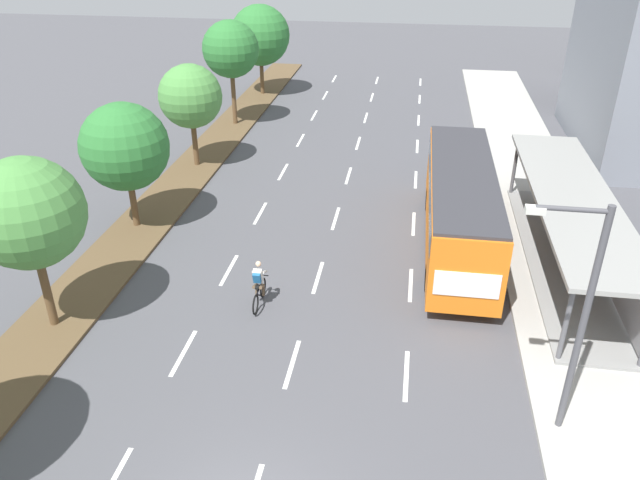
{
  "coord_description": "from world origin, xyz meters",
  "views": [
    {
      "loc": [
        3.14,
        -8.76,
        12.41
      ],
      "look_at": [
        -0.04,
        11.76,
        1.2
      ],
      "focal_mm": 34.7,
      "sensor_mm": 36.0,
      "label": 1
    }
  ],
  "objects_px": {
    "bus": "(460,201)",
    "median_tree_farthest": "(260,35)",
    "median_tree_second": "(27,213)",
    "median_tree_fourth": "(190,97)",
    "median_tree_fifth": "(231,49)",
    "bus_shelter": "(576,222)",
    "streetlight": "(579,309)",
    "median_tree_third": "(125,147)",
    "cyclist": "(259,286)"
  },
  "relations": [
    {
      "from": "bus",
      "to": "median_tree_farthest",
      "type": "height_order",
      "value": "median_tree_farthest"
    },
    {
      "from": "median_tree_second",
      "to": "median_tree_fourth",
      "type": "bearing_deg",
      "value": 90.07
    },
    {
      "from": "median_tree_farthest",
      "to": "median_tree_fifth",
      "type": "bearing_deg",
      "value": -90.28
    },
    {
      "from": "bus_shelter",
      "to": "median_tree_farthest",
      "type": "bearing_deg",
      "value": 128.11
    },
    {
      "from": "bus_shelter",
      "to": "median_tree_fifth",
      "type": "height_order",
      "value": "median_tree_fifth"
    },
    {
      "from": "median_tree_farthest",
      "to": "streetlight",
      "type": "bearing_deg",
      "value": -63.8
    },
    {
      "from": "median_tree_fifth",
      "to": "streetlight",
      "type": "height_order",
      "value": "streetlight"
    },
    {
      "from": "streetlight",
      "to": "bus_shelter",
      "type": "bearing_deg",
      "value": 76.93
    },
    {
      "from": "median_tree_farthest",
      "to": "median_tree_second",
      "type": "bearing_deg",
      "value": -90.19
    },
    {
      "from": "median_tree_fourth",
      "to": "median_tree_fifth",
      "type": "distance_m",
      "value": 7.41
    },
    {
      "from": "median_tree_fourth",
      "to": "median_tree_fifth",
      "type": "xyz_separation_m",
      "value": [
        0.08,
        7.35,
        0.93
      ]
    },
    {
      "from": "median_tree_third",
      "to": "median_tree_farthest",
      "type": "distance_m",
      "value": 22.06
    },
    {
      "from": "cyclist",
      "to": "median_tree_fourth",
      "type": "height_order",
      "value": "median_tree_fourth"
    },
    {
      "from": "cyclist",
      "to": "median_tree_farthest",
      "type": "relative_size",
      "value": 0.29
    },
    {
      "from": "bus",
      "to": "median_tree_third",
      "type": "height_order",
      "value": "median_tree_third"
    },
    {
      "from": "bus_shelter",
      "to": "median_tree_third",
      "type": "height_order",
      "value": "median_tree_third"
    },
    {
      "from": "median_tree_second",
      "to": "median_tree_farthest",
      "type": "bearing_deg",
      "value": 89.81
    },
    {
      "from": "bus_shelter",
      "to": "median_tree_fifth",
      "type": "xyz_separation_m",
      "value": [
        -17.72,
        15.19,
        2.89
      ]
    },
    {
      "from": "median_tree_third",
      "to": "median_tree_fourth",
      "type": "distance_m",
      "value": 7.36
    },
    {
      "from": "median_tree_farthest",
      "to": "streetlight",
      "type": "distance_m",
      "value": 35.27
    },
    {
      "from": "cyclist",
      "to": "median_tree_third",
      "type": "distance_m",
      "value": 8.94
    },
    {
      "from": "bus_shelter",
      "to": "bus",
      "type": "height_order",
      "value": "bus"
    },
    {
      "from": "cyclist",
      "to": "median_tree_third",
      "type": "height_order",
      "value": "median_tree_third"
    },
    {
      "from": "median_tree_fifth",
      "to": "median_tree_third",
      "type": "bearing_deg",
      "value": -91.33
    },
    {
      "from": "cyclist",
      "to": "median_tree_farthest",
      "type": "distance_m",
      "value": 28.07
    },
    {
      "from": "median_tree_second",
      "to": "streetlight",
      "type": "bearing_deg",
      "value": -8.13
    },
    {
      "from": "cyclist",
      "to": "bus",
      "type": "bearing_deg",
      "value": 37.62
    },
    {
      "from": "median_tree_second",
      "to": "median_tree_farthest",
      "type": "xyz_separation_m",
      "value": [
        0.1,
        29.4,
        0.1
      ]
    },
    {
      "from": "bus_shelter",
      "to": "streetlight",
      "type": "height_order",
      "value": "streetlight"
    },
    {
      "from": "median_tree_fifth",
      "to": "median_tree_farthest",
      "type": "height_order",
      "value": "median_tree_fifth"
    },
    {
      "from": "median_tree_second",
      "to": "median_tree_fifth",
      "type": "distance_m",
      "value": 22.06
    },
    {
      "from": "bus",
      "to": "cyclist",
      "type": "relative_size",
      "value": 6.2
    },
    {
      "from": "cyclist",
      "to": "streetlight",
      "type": "distance_m",
      "value": 10.69
    },
    {
      "from": "streetlight",
      "to": "median_tree_fourth",
      "type": "bearing_deg",
      "value": 132.81
    },
    {
      "from": "streetlight",
      "to": "bus",
      "type": "bearing_deg",
      "value": 102.32
    },
    {
      "from": "bus_shelter",
      "to": "median_tree_fourth",
      "type": "relative_size",
      "value": 2.52
    },
    {
      "from": "median_tree_third",
      "to": "streetlight",
      "type": "xyz_separation_m",
      "value": [
        15.95,
        -9.59,
        0.19
      ]
    },
    {
      "from": "bus",
      "to": "median_tree_farthest",
      "type": "bearing_deg",
      "value": 121.69
    },
    {
      "from": "median_tree_third",
      "to": "median_tree_fifth",
      "type": "distance_m",
      "value": 14.74
    },
    {
      "from": "bus",
      "to": "median_tree_third",
      "type": "distance_m",
      "value": 13.88
    },
    {
      "from": "median_tree_fourth",
      "to": "median_tree_farthest",
      "type": "xyz_separation_m",
      "value": [
        0.12,
        14.7,
        0.48
      ]
    },
    {
      "from": "bus_shelter",
      "to": "median_tree_farthest",
      "type": "height_order",
      "value": "median_tree_farthest"
    },
    {
      "from": "median_tree_third",
      "to": "median_tree_farthest",
      "type": "relative_size",
      "value": 0.86
    },
    {
      "from": "median_tree_fifth",
      "to": "median_tree_farthest",
      "type": "xyz_separation_m",
      "value": [
        0.04,
        7.35,
        -0.45
      ]
    },
    {
      "from": "median_tree_second",
      "to": "median_tree_fourth",
      "type": "distance_m",
      "value": 14.71
    },
    {
      "from": "median_tree_third",
      "to": "median_tree_fourth",
      "type": "relative_size",
      "value": 1.01
    },
    {
      "from": "bus",
      "to": "median_tree_fifth",
      "type": "bearing_deg",
      "value": 133.11
    },
    {
      "from": "streetlight",
      "to": "median_tree_third",
      "type": "bearing_deg",
      "value": 148.99
    },
    {
      "from": "streetlight",
      "to": "median_tree_second",
      "type": "bearing_deg",
      "value": 171.87
    },
    {
      "from": "median_tree_third",
      "to": "streetlight",
      "type": "distance_m",
      "value": 18.61
    }
  ]
}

